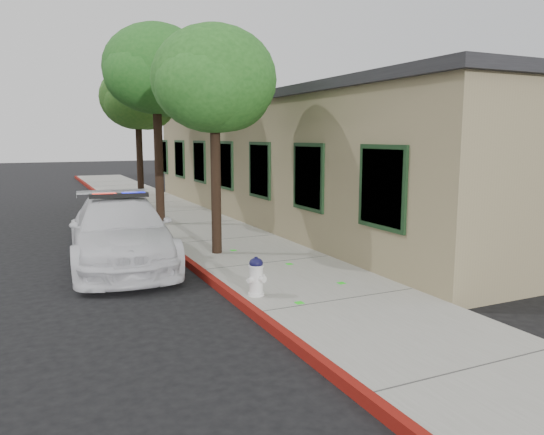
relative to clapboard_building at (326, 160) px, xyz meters
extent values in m
plane|color=black|center=(-6.69, -9.00, -2.13)|extent=(120.00, 120.00, 0.00)
cube|color=gray|center=(-5.09, -6.00, -2.05)|extent=(3.20, 60.00, 0.15)
cube|color=maroon|center=(-6.63, -6.00, -2.05)|extent=(0.14, 60.00, 0.16)
cube|color=#887C59|center=(0.01, 0.00, -0.13)|extent=(7.00, 20.00, 4.00)
cube|color=black|center=(0.01, 0.00, 1.99)|extent=(7.30, 20.30, 0.24)
cube|color=black|center=(-3.52, -8.00, -0.18)|extent=(0.08, 1.48, 1.68)
cube|color=black|center=(-3.52, -5.00, -0.18)|extent=(0.08, 1.48, 1.68)
cube|color=black|center=(-3.52, -2.00, -0.18)|extent=(0.08, 1.48, 1.68)
cube|color=black|center=(-3.52, 1.00, -0.18)|extent=(0.08, 1.48, 1.68)
cube|color=black|center=(-3.52, 4.00, -0.18)|extent=(0.08, 1.48, 1.68)
cube|color=black|center=(-3.52, 7.00, -0.18)|extent=(0.08, 1.48, 1.68)
cube|color=black|center=(-3.52, 10.00, -0.18)|extent=(0.08, 1.48, 1.68)
imported|color=silver|center=(-7.99, -4.19, -1.35)|extent=(2.63, 5.54, 1.56)
cube|color=black|center=(-7.99, -4.19, -0.51)|extent=(1.22, 0.38, 0.10)
cube|color=red|center=(-8.31, -4.17, -0.50)|extent=(0.54, 0.28, 0.11)
cube|color=#0D13EC|center=(-7.67, -4.22, -0.50)|extent=(0.54, 0.28, 0.11)
cylinder|color=white|center=(-6.31, -8.17, -1.95)|extent=(0.29, 0.29, 0.05)
cylinder|color=white|center=(-6.31, -8.17, -1.69)|extent=(0.24, 0.24, 0.47)
cylinder|color=white|center=(-6.31, -8.17, -1.44)|extent=(0.27, 0.27, 0.03)
ellipsoid|color=black|center=(-6.31, -8.17, -1.39)|extent=(0.25, 0.25, 0.19)
cylinder|color=black|center=(-6.31, -8.17, -1.30)|extent=(0.06, 0.06, 0.05)
cylinder|color=white|center=(-6.44, -8.22, -1.67)|extent=(0.13, 0.13, 0.09)
cylinder|color=white|center=(-6.17, -8.11, -1.67)|extent=(0.13, 0.13, 0.09)
cylinder|color=white|center=(-6.25, -8.30, -1.65)|extent=(0.15, 0.14, 0.12)
cylinder|color=black|center=(-5.79, -4.56, -0.33)|extent=(0.24, 0.24, 3.29)
ellipsoid|color=#1F551A|center=(-5.79, -4.56, 2.13)|extent=(2.92, 2.92, 2.48)
ellipsoid|color=#1F551A|center=(-5.38, -4.22, 1.86)|extent=(2.19, 2.19, 1.86)
ellipsoid|color=#1F551A|center=(-6.10, -4.89, 1.95)|extent=(2.28, 2.28, 1.94)
cylinder|color=black|center=(-5.99, 0.39, -0.01)|extent=(0.28, 0.28, 3.93)
ellipsoid|color=#1D561A|center=(-5.99, 0.39, 2.91)|extent=(3.29, 3.29, 2.80)
ellipsoid|color=#1D561A|center=(-5.63, 0.78, 2.59)|extent=(2.66, 2.66, 2.26)
ellipsoid|color=#1D561A|center=(-6.37, 0.11, 2.70)|extent=(2.55, 2.55, 2.17)
cylinder|color=black|center=(-5.71, 4.92, -0.26)|extent=(0.26, 0.26, 3.44)
ellipsoid|color=#235C1C|center=(-5.71, 4.92, 2.34)|extent=(2.94, 2.94, 2.50)
ellipsoid|color=#235C1C|center=(-5.30, 5.25, 2.05)|extent=(2.26, 2.26, 1.92)
ellipsoid|color=#235C1C|center=(-5.91, 4.55, 2.15)|extent=(2.36, 2.36, 2.00)
camera|label=1|loc=(-9.88, -16.44, 0.81)|focal=34.71mm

